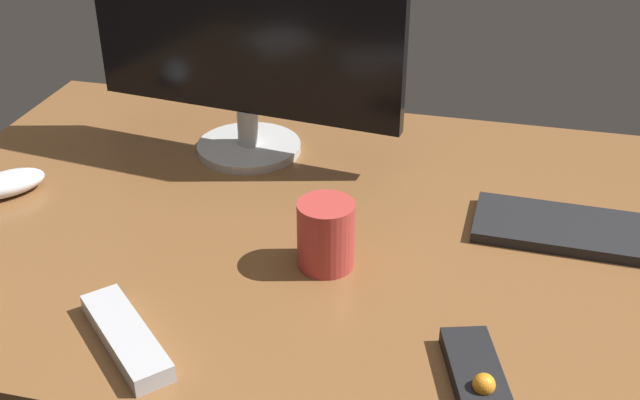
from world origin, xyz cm
name	(u,v)px	position (x,y,z in cm)	size (l,w,h in cm)	color
desk	(365,235)	(0.00, 0.00, 1.00)	(140.00, 84.00, 2.00)	brown
monitor	(243,24)	(-24.14, 19.82, 24.32)	(53.09, 17.69, 42.26)	#B8B8B8
keyboard	(632,238)	(36.88, 5.23, 2.79)	(43.59, 12.21, 1.57)	black
computer_mouse	(7,184)	(-55.71, -3.20, 3.82)	(11.59, 5.71, 3.64)	silver
media_remote	(478,380)	(17.89, -29.01, 3.14)	(9.71, 16.34, 3.72)	black
tv_remote	(126,337)	(-22.34, -31.46, 3.16)	(17.87, 4.72, 2.32)	#B7B7BC
coffee_mug	(326,235)	(-3.55, -10.05, 6.72)	(7.66, 7.66, 9.43)	#B23833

